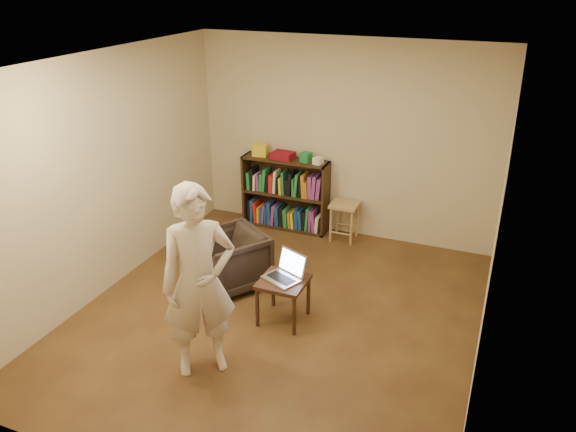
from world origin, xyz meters
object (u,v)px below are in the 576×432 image
at_px(bookshelf, 286,197).
at_px(armchair, 231,260).
at_px(person, 199,282).
at_px(side_table, 283,287).
at_px(laptop, 285,272).
at_px(stool, 345,210).

relative_size(bookshelf, armchair, 1.65).
xyz_separation_m(armchair, person, (0.43, -1.37, 0.56)).
bearing_deg(side_table, bookshelf, 111.83).
relative_size(bookshelf, side_table, 2.53).
xyz_separation_m(bookshelf, laptop, (0.86, -2.07, 0.09)).
height_order(side_table, laptop, laptop).
bearing_deg(bookshelf, armchair, -88.69).
height_order(side_table, person, person).
relative_size(laptop, person, 0.25).
bearing_deg(laptop, stool, 113.17).
distance_m(bookshelf, person, 3.15).
relative_size(bookshelf, stool, 2.33).
bearing_deg(laptop, side_table, -70.89).
bearing_deg(laptop, person, -87.22).
height_order(bookshelf, laptop, bookshelf).
distance_m(armchair, laptop, 0.92).
height_order(armchair, person, person).
bearing_deg(bookshelf, side_table, -68.17).
xyz_separation_m(laptop, person, (-0.39, -1.01, 0.36)).
distance_m(stool, person, 3.08).
bearing_deg(stool, person, -97.58).
relative_size(bookshelf, person, 0.67).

